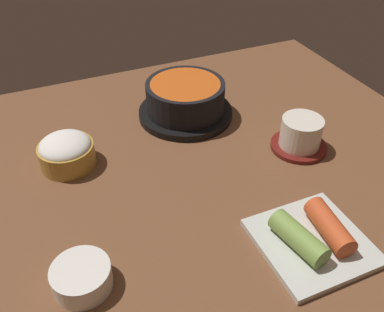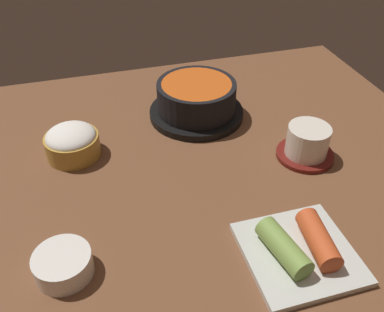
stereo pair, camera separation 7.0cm
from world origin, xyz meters
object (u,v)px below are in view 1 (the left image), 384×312
Objects in this scene: tea_cup_with_saucer at (301,135)px; side_bowl_near at (82,277)px; stone_pot at (185,100)px; kimchi_plate at (313,238)px; rice_bowl at (66,151)px.

tea_cup_with_saucer reaches higher than side_bowl_near.
stone_pot is 1.28× the size of kimchi_plate.
side_bowl_near is (-42.22, -13.63, -1.14)cm from tea_cup_with_saucer.
tea_cup_with_saucer is at bearing -16.79° from rice_bowl.
tea_cup_with_saucer is 0.69× the size of kimchi_plate.
side_bowl_near is at bearing -162.10° from tea_cup_with_saucer.
stone_pot reaches higher than tea_cup_with_saucer.
side_bowl_near is (-2.88, -25.50, -1.05)cm from rice_bowl.
side_bowl_near is at bearing 168.85° from kimchi_plate.
tea_cup_with_saucer reaches higher than kimchi_plate.
rice_bowl is 0.94× the size of tea_cup_with_saucer.
side_bowl_near is at bearing -130.82° from stone_pot.
side_bowl_near is at bearing -96.45° from rice_bowl.
stone_pot is at bearing 14.46° from rice_bowl.
stone_pot is 1.99× the size of rice_bowl.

